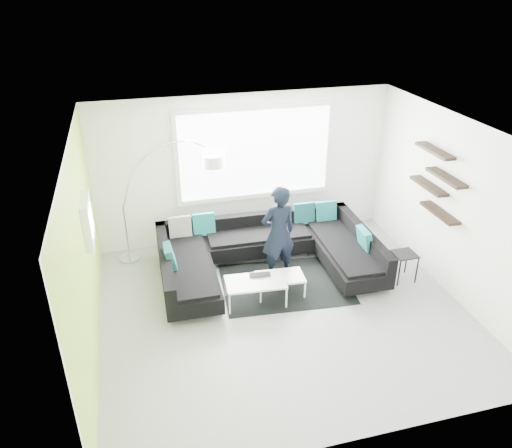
{
  "coord_description": "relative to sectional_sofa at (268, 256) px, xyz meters",
  "views": [
    {
      "loc": [
        -2.0,
        -5.95,
        4.72
      ],
      "look_at": [
        -0.2,
        0.9,
        1.07
      ],
      "focal_mm": 35.0,
      "sensor_mm": 36.0,
      "label": 1
    }
  ],
  "objects": [
    {
      "name": "laptop",
      "position": [
        -0.32,
        -0.67,
        0.06
      ],
      "size": [
        0.38,
        0.29,
        0.03
      ],
      "primitive_type": "imported",
      "rotation": [
        0.0,
        0.0,
        -0.11
      ],
      "color": "black",
      "rests_on": "coffee_table"
    },
    {
      "name": "ground",
      "position": [
        -0.06,
        -1.06,
        -0.34
      ],
      "size": [
        5.5,
        5.5,
        0.0
      ],
      "primitive_type": "plane",
      "color": "gray",
      "rests_on": "ground"
    },
    {
      "name": "person",
      "position": [
        0.14,
        -0.12,
        0.49
      ],
      "size": [
        0.74,
        0.59,
        1.66
      ],
      "primitive_type": "imported",
      "rotation": [
        0.0,
        0.0,
        3.31
      ],
      "color": "black",
      "rests_on": "ground"
    },
    {
      "name": "coffee_table",
      "position": [
        -0.2,
        -0.69,
        -0.15
      ],
      "size": [
        1.24,
        0.78,
        0.39
      ],
      "primitive_type": "cube",
      "rotation": [
        0.0,
        0.0,
        -0.07
      ],
      "color": "silver",
      "rests_on": "ground"
    },
    {
      "name": "rug",
      "position": [
        0.19,
        -0.4,
        -0.34
      ],
      "size": [
        2.21,
        1.69,
        0.01
      ],
      "primitive_type": "cube",
      "rotation": [
        0.0,
        0.0,
        -0.08
      ],
      "color": "black",
      "rests_on": "ground"
    },
    {
      "name": "arc_lamp",
      "position": [
        -2.3,
        1.09,
        0.7
      ],
      "size": [
        2.03,
        0.98,
        2.08
      ],
      "primitive_type": null,
      "rotation": [
        0.0,
        0.0,
        0.14
      ],
      "color": "silver",
      "rests_on": "ground"
    },
    {
      "name": "sectional_sofa",
      "position": [
        0.0,
        0.0,
        0.0
      ],
      "size": [
        3.66,
        2.31,
        0.78
      ],
      "rotation": [
        0.0,
        0.0,
        -0.02
      ],
      "color": "black",
      "rests_on": "ground"
    },
    {
      "name": "room_shell",
      "position": [
        -0.02,
        -0.85,
        1.47
      ],
      "size": [
        5.54,
        5.04,
        2.82
      ],
      "color": "white",
      "rests_on": "ground"
    },
    {
      "name": "side_table",
      "position": [
        2.14,
        -0.75,
        -0.09
      ],
      "size": [
        0.37,
        0.37,
        0.5
      ],
      "primitive_type": "cube",
      "rotation": [
        0.0,
        0.0,
        0.01
      ],
      "color": "black",
      "rests_on": "ground"
    }
  ]
}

